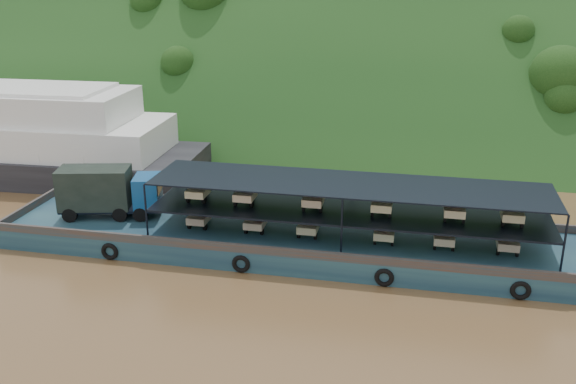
# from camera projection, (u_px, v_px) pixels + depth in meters

# --- Properties ---
(ground) EXTENTS (160.00, 160.00, 0.00)m
(ground) POSITION_uv_depth(u_px,v_px,m) (311.00, 263.00, 37.45)
(ground) COLOR brown
(ground) RESTS_ON ground
(hillside) EXTENTS (140.00, 39.60, 39.60)m
(hillside) POSITION_uv_depth(u_px,v_px,m) (368.00, 123.00, 70.66)
(hillside) COLOR #143613
(hillside) RESTS_ON ground
(cargo_barge) EXTENTS (35.00, 7.18, 4.54)m
(cargo_barge) POSITION_uv_depth(u_px,v_px,m) (277.00, 233.00, 38.88)
(cargo_barge) COLOR #11273E
(cargo_barge) RESTS_ON ground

